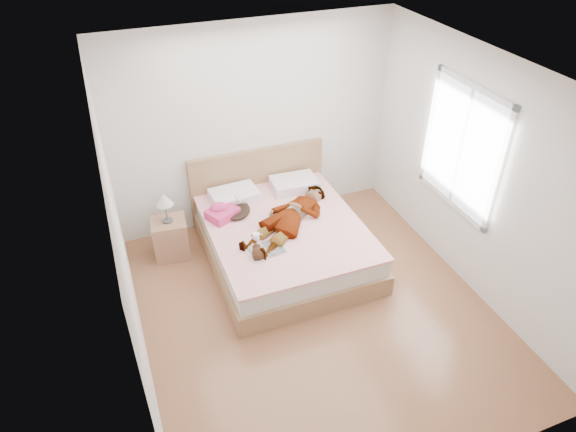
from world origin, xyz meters
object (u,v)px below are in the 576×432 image
(phone, at_px, (238,198))
(coffee_mug, at_px, (256,237))
(towel, at_px, (222,212))
(magazine, at_px, (266,250))
(nightstand, at_px, (170,235))
(plush_toy, at_px, (258,252))
(bed, at_px, (282,236))
(woman, at_px, (290,214))

(phone, xyz_separation_m, coffee_mug, (0.02, -0.60, -0.16))
(towel, distance_m, coffee_mug, 0.63)
(towel, bearing_deg, phone, 6.44)
(magazine, relative_size, nightstand, 0.51)
(phone, distance_m, magazine, 0.84)
(plush_toy, xyz_separation_m, nightstand, (-0.79, 1.02, -0.28))
(phone, height_order, magazine, phone)
(magazine, bearing_deg, nightstand, 133.36)
(bed, xyz_separation_m, nightstand, (-1.27, 0.49, 0.02))
(phone, xyz_separation_m, bed, (0.42, -0.36, -0.44))
(coffee_mug, height_order, nightstand, nightstand)
(phone, distance_m, coffee_mug, 0.62)
(bed, relative_size, magazine, 4.67)
(woman, bearing_deg, magazine, -83.12)
(phone, xyz_separation_m, magazine, (0.06, -0.82, -0.19))
(plush_toy, bearing_deg, nightstand, 127.62)
(coffee_mug, bearing_deg, towel, 113.06)
(phone, height_order, plush_toy, phone)
(magazine, xyz_separation_m, plush_toy, (-0.11, -0.07, 0.05))
(magazine, bearing_deg, woman, 43.68)
(bed, distance_m, towel, 0.79)
(phone, height_order, nightstand, nightstand)
(bed, xyz_separation_m, magazine, (-0.36, -0.46, 0.24))
(phone, relative_size, bed, 0.05)
(coffee_mug, relative_size, plush_toy, 0.51)
(towel, xyz_separation_m, magazine, (0.28, -0.79, -0.07))
(bed, bearing_deg, phone, 139.83)
(woman, bearing_deg, plush_toy, -85.50)
(phone, bearing_deg, magazine, -122.57)
(woman, xyz_separation_m, nightstand, (-1.34, 0.54, -0.32))
(towel, height_order, coffee_mug, towel)
(towel, height_order, magazine, towel)
(phone, xyz_separation_m, plush_toy, (-0.05, -0.89, -0.14))
(towel, bearing_deg, bed, -27.21)
(plush_toy, bearing_deg, coffee_mug, 75.12)
(bed, height_order, coffee_mug, bed)
(magazine, height_order, nightstand, nightstand)
(woman, height_order, magazine, woman)
(bed, height_order, plush_toy, bed)
(nightstand, bearing_deg, magazine, -46.64)
(plush_toy, bearing_deg, towel, 101.09)
(bed, relative_size, nightstand, 2.36)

